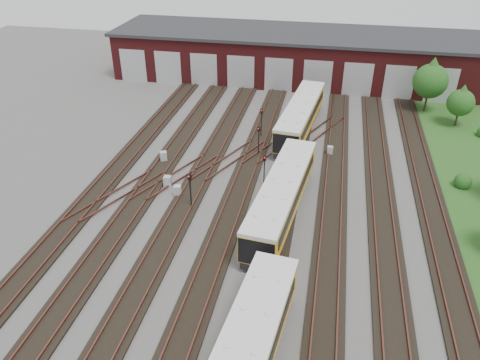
# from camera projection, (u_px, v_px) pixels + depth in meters

# --- Properties ---
(ground) EXTENTS (120.00, 120.00, 0.00)m
(ground) POSITION_uv_depth(u_px,v_px,m) (242.00, 262.00, 32.78)
(ground) COLOR #43413E
(ground) RESTS_ON ground
(track_network) EXTENTS (30.40, 70.00, 0.33)m
(track_network) POSITION_uv_depth(u_px,v_px,m) (241.00, 255.00, 33.24)
(track_network) COLOR black
(track_network) RESTS_ON ground
(maintenance_shed) EXTENTS (51.00, 12.50, 6.35)m
(maintenance_shed) POSITION_uv_depth(u_px,v_px,m) (299.00, 55.00, 64.63)
(maintenance_shed) COLOR #551516
(maintenance_shed) RESTS_ON ground
(metro_train) EXTENTS (4.17, 46.79, 3.01)m
(metro_train) POSITION_uv_depth(u_px,v_px,m) (282.00, 197.00, 36.48)
(metro_train) COLOR black
(metro_train) RESTS_ON ground
(signal_mast_0) EXTENTS (0.33, 0.32, 3.21)m
(signal_mast_0) POSITION_uv_depth(u_px,v_px,m) (190.00, 186.00, 37.41)
(signal_mast_0) COLOR black
(signal_mast_0) RESTS_ON ground
(signal_mast_1) EXTENTS (0.28, 0.26, 2.95)m
(signal_mast_1) POSITION_uv_depth(u_px,v_px,m) (264.00, 166.00, 40.55)
(signal_mast_1) COLOR black
(signal_mast_1) RESTS_ON ground
(signal_mast_2) EXTENTS (0.28, 0.27, 3.02)m
(signal_mast_2) POSITION_uv_depth(u_px,v_px,m) (259.00, 137.00, 45.42)
(signal_mast_2) COLOR black
(signal_mast_2) RESTS_ON ground
(signal_mast_3) EXTENTS (0.27, 0.25, 3.25)m
(signal_mast_3) POSITION_uv_depth(u_px,v_px,m) (261.00, 119.00, 48.70)
(signal_mast_3) COLOR black
(signal_mast_3) RESTS_ON ground
(relay_cabinet_0) EXTENTS (0.79, 0.74, 1.06)m
(relay_cabinet_0) POSITION_uv_depth(u_px,v_px,m) (164.00, 157.00, 44.93)
(relay_cabinet_0) COLOR #AFB2B4
(relay_cabinet_0) RESTS_ON ground
(relay_cabinet_1) EXTENTS (0.65, 0.54, 1.07)m
(relay_cabinet_1) POSITION_uv_depth(u_px,v_px,m) (168.00, 182.00, 40.97)
(relay_cabinet_1) COLOR #AFB2B4
(relay_cabinet_1) RESTS_ON ground
(relay_cabinet_2) EXTENTS (0.67, 0.59, 1.00)m
(relay_cabinet_2) POSITION_uv_depth(u_px,v_px,m) (178.00, 191.00, 39.74)
(relay_cabinet_2) COLOR #AFB2B4
(relay_cabinet_2) RESTS_ON ground
(relay_cabinet_3) EXTENTS (0.60, 0.52, 0.92)m
(relay_cabinet_3) POSITION_uv_depth(u_px,v_px,m) (330.00, 151.00, 46.15)
(relay_cabinet_3) COLOR #AFB2B4
(relay_cabinet_3) RESTS_ON ground
(relay_cabinet_4) EXTENTS (0.64, 0.55, 1.03)m
(relay_cabinet_4) POSITION_uv_depth(u_px,v_px,m) (294.00, 155.00, 45.30)
(relay_cabinet_4) COLOR #AFB2B4
(relay_cabinet_4) RESTS_ON ground
(tree_0) EXTENTS (3.95, 3.95, 6.55)m
(tree_0) POSITION_uv_depth(u_px,v_px,m) (431.00, 77.00, 53.67)
(tree_0) COLOR #2F2015
(tree_0) RESTS_ON ground
(tree_1) EXTENTS (2.91, 2.91, 4.83)m
(tree_1) POSITION_uv_depth(u_px,v_px,m) (461.00, 100.00, 50.69)
(tree_1) COLOR #2F2015
(tree_1) RESTS_ON ground
(bush_1) EXTENTS (1.51, 1.51, 1.51)m
(bush_1) POSITION_uv_depth(u_px,v_px,m) (464.00, 179.00, 40.88)
(bush_1) COLOR #1B4E16
(bush_1) RESTS_ON ground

